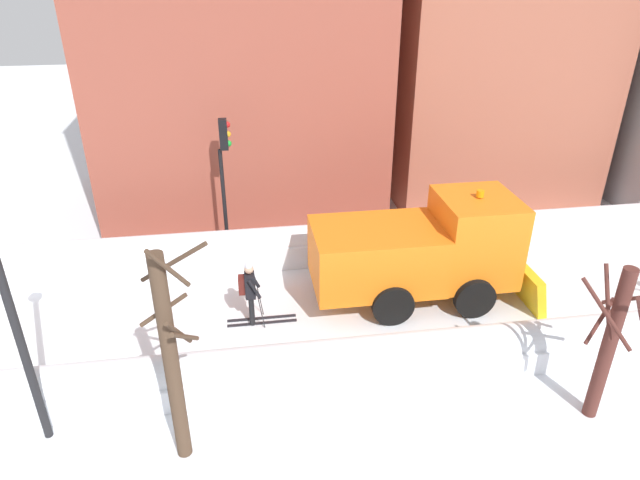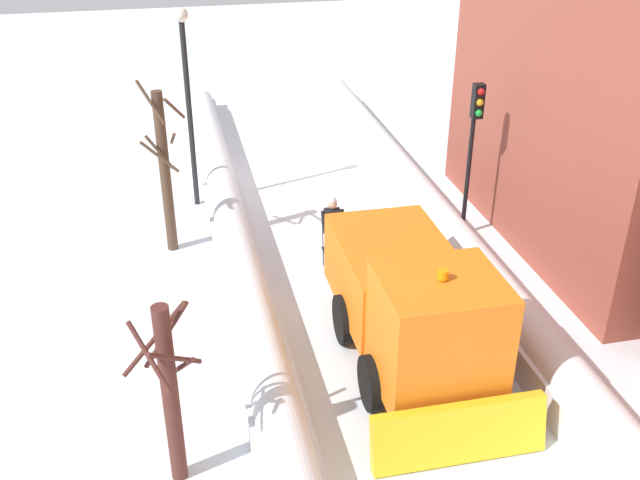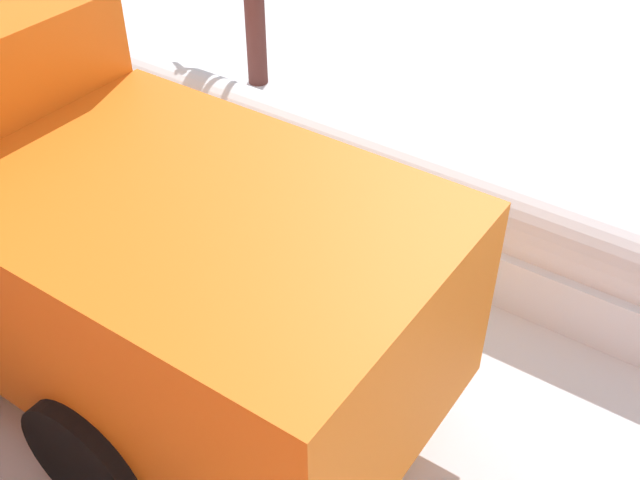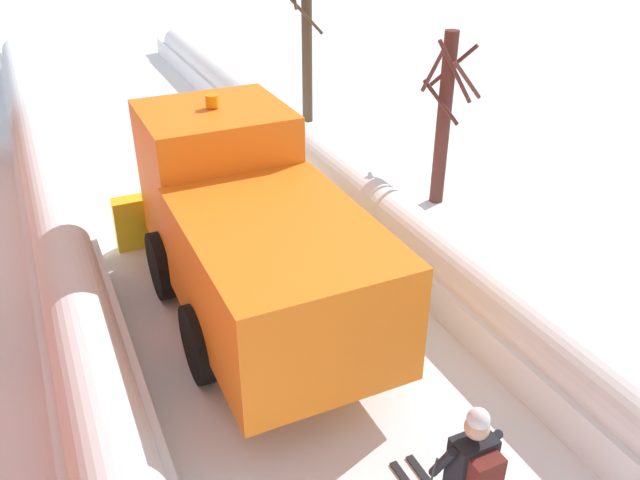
# 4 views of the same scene
# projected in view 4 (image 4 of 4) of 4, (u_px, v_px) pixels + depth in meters

# --- Properties ---
(ground_plane) EXTENTS (80.00, 80.00, 0.00)m
(ground_plane) POSITION_uv_depth(u_px,v_px,m) (273.00, 314.00, 10.13)
(ground_plane) COLOR white
(snowbank_left) EXTENTS (1.10, 36.00, 1.17)m
(snowbank_left) POSITION_uv_depth(u_px,v_px,m) (83.00, 333.00, 8.85)
(snowbank_left) COLOR white
(snowbank_left) RESTS_ON ground
(snowbank_right) EXTENTS (1.10, 36.00, 1.03)m
(snowbank_right) POSITION_uv_depth(u_px,v_px,m) (425.00, 252.00, 10.94)
(snowbank_right) COLOR white
(snowbank_right) RESTS_ON ground
(plow_truck) EXTENTS (3.20, 5.98, 3.12)m
(plow_truck) POSITION_uv_depth(u_px,v_px,m) (248.00, 229.00, 9.48)
(plow_truck) COLOR orange
(plow_truck) RESTS_ON ground
(skier) EXTENTS (0.62, 1.80, 1.81)m
(skier) POSITION_uv_depth(u_px,v_px,m) (470.00, 473.00, 6.20)
(skier) COLOR black
(skier) RESTS_ON ground
(bare_tree_mid) EXTENTS (1.29, 1.28, 3.51)m
(bare_tree_mid) POSITION_uv_depth(u_px,v_px,m) (444.00, 116.00, 12.75)
(bare_tree_mid) COLOR #502822
(bare_tree_mid) RESTS_ON ground
(bare_tree_far) EXTENTS (0.91, 1.13, 4.37)m
(bare_tree_far) POSITION_uv_depth(u_px,v_px,m) (307.00, 38.00, 17.03)
(bare_tree_far) COLOR #4B3928
(bare_tree_far) RESTS_ON ground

